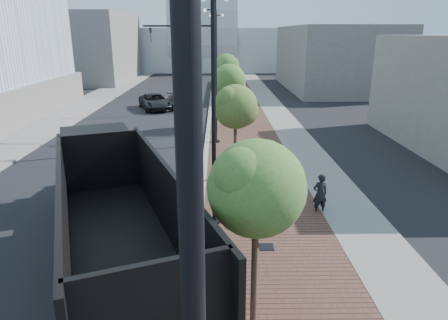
{
  "coord_description": "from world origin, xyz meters",
  "views": [
    {
      "loc": [
        0.77,
        -4.18,
        7.14
      ],
      "look_at": [
        1.0,
        12.0,
        2.0
      ],
      "focal_mm": 32.16,
      "sensor_mm": 36.0,
      "label": 1
    }
  ],
  "objects_px": {
    "dump_truck": "(107,198)",
    "white_sedan": "(94,181)",
    "dark_car_mid": "(155,102)",
    "pedestrian": "(320,194)"
  },
  "relations": [
    {
      "from": "white_sedan",
      "to": "dump_truck",
      "type": "bearing_deg",
      "value": -90.28
    },
    {
      "from": "white_sedan",
      "to": "dark_car_mid",
      "type": "height_order",
      "value": "dark_car_mid"
    },
    {
      "from": "pedestrian",
      "to": "dump_truck",
      "type": "bearing_deg",
      "value": 1.38
    },
    {
      "from": "dump_truck",
      "to": "pedestrian",
      "type": "bearing_deg",
      "value": -7.17
    },
    {
      "from": "dark_car_mid",
      "to": "pedestrian",
      "type": "xyz_separation_m",
      "value": [
        10.31,
        -23.96,
        0.12
      ]
    },
    {
      "from": "dump_truck",
      "to": "white_sedan",
      "type": "relative_size",
      "value": 3.25
    },
    {
      "from": "dark_car_mid",
      "to": "pedestrian",
      "type": "height_order",
      "value": "pedestrian"
    },
    {
      "from": "dump_truck",
      "to": "dark_car_mid",
      "type": "height_order",
      "value": "dump_truck"
    },
    {
      "from": "dump_truck",
      "to": "white_sedan",
      "type": "bearing_deg",
      "value": 92.67
    },
    {
      "from": "dump_truck",
      "to": "dark_car_mid",
      "type": "distance_m",
      "value": 26.01
    }
  ]
}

